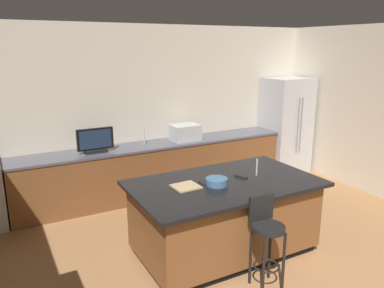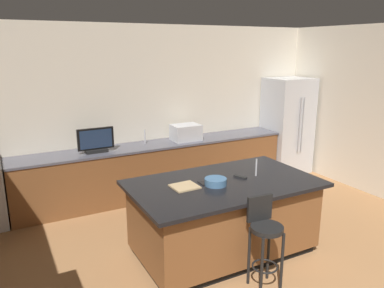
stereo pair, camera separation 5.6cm
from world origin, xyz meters
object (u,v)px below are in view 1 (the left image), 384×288
tv_remote (241,177)px  refrigerator (286,126)px  cutting_board (186,187)px  tv_monitor (95,141)px  microwave (185,132)px  cell_phone (204,183)px  bar_stool_center (266,235)px  fruit_bowl (217,182)px  kitchen_island (224,217)px

tv_remote → refrigerator: bearing=15.3°
cutting_board → tv_monitor: bearing=104.1°
microwave → cell_phone: size_ratio=3.20×
cutting_board → tv_remote: bearing=-2.1°
tv_monitor → tv_remote: tv_monitor is taller
microwave → cutting_board: size_ratio=1.63×
bar_stool_center → fruit_bowl: bearing=106.2°
microwave → cell_phone: bearing=-111.8°
kitchen_island → refrigerator: bearing=36.4°
microwave → tv_monitor: bearing=-178.1°
microwave → fruit_bowl: microwave is taller
tv_monitor → bar_stool_center: 3.08m
cell_phone → tv_remote: 0.51m
tv_monitor → cell_phone: size_ratio=3.70×
fruit_bowl → microwave: bearing=71.7°
microwave → bar_stool_center: 3.01m
refrigerator → tv_remote: bearing=-141.4°
kitchen_island → cutting_board: size_ratio=7.64×
refrigerator → kitchen_island: bearing=-143.6°
bar_stool_center → fruit_bowl: fruit_bowl is taller
refrigerator → cell_phone: bearing=-146.8°
bar_stool_center → fruit_bowl: size_ratio=3.83×
cell_phone → tv_remote: tv_remote is taller
microwave → tv_monitor: (-1.58, -0.05, 0.04)m
tv_remote → tv_monitor: bearing=98.4°
microwave → fruit_bowl: size_ratio=1.86×
tv_monitor → cutting_board: size_ratio=1.89×
tv_monitor → fruit_bowl: 2.29m
bar_stool_center → tv_remote: 0.92m
kitchen_island → microwave: size_ratio=4.67×
refrigerator → cell_phone: refrigerator is taller
fruit_bowl → tv_monitor: bearing=112.0°
refrigerator → cell_phone: (-3.07, -2.01, -0.02)m
refrigerator → tv_monitor: refrigerator is taller
cutting_board → cell_phone: bearing=0.7°
kitchen_island → cutting_board: (-0.50, 0.06, 0.46)m
microwave → tv_remote: 2.12m
microwave → tv_remote: microwave is taller
bar_stool_center → tv_monitor: bearing=114.3°
tv_monitor → cell_phone: tv_monitor is taller
bar_stool_center → cell_phone: size_ratio=6.60×
cell_phone → cutting_board: cutting_board is taller
refrigerator → cutting_board: size_ratio=6.43×
microwave → fruit_bowl: bearing=-108.3°
fruit_bowl → tv_remote: 0.41m
cutting_board → refrigerator: bearing=31.3°
kitchen_island → microwave: bearing=74.9°
kitchen_island → cutting_board: bearing=172.6°
bar_stool_center → kitchen_island: bearing=95.2°
microwave → fruit_bowl: 2.29m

